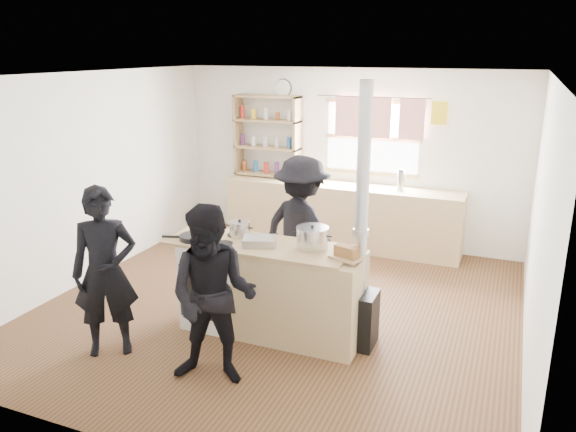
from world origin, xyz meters
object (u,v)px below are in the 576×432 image
object	(u,v)px
person_near_right	(213,297)
flue_heater	(359,282)
cooking_island	(271,290)
stockpot_stove	(240,229)
thermos	(401,181)
roast_tray	(259,241)
person_far	(302,230)
person_near_left	(105,272)
skillet_greens	(194,237)
bread_board	(347,253)
stockpot_counter	(312,238)

from	to	relation	value
person_near_right	flue_heater	bearing A→B (deg)	35.19
cooking_island	stockpot_stove	size ratio (longest dim) A/B	9.29
thermos	person_near_right	distance (m)	3.82
roast_tray	flue_heater	world-z (taller)	flue_heater
stockpot_stove	person_far	bearing A→B (deg)	60.90
person_near_left	stockpot_stove	bearing A→B (deg)	16.96
person_far	skillet_greens	bearing A→B (deg)	72.39
person_far	person_near_right	bearing A→B (deg)	107.26
skillet_greens	roast_tray	distance (m)	0.67
roast_tray	flue_heater	bearing A→B (deg)	7.54
bread_board	person_near_left	bearing A→B (deg)	-157.46
person_near_left	person_near_right	bearing A→B (deg)	-36.57
skillet_greens	bread_board	distance (m)	1.55
roast_tray	stockpot_stove	world-z (taller)	stockpot_stove
stockpot_stove	bread_board	size ratio (longest dim) A/B	0.64
stockpot_counter	person_near_left	world-z (taller)	person_near_left
stockpot_stove	bread_board	world-z (taller)	stockpot_stove
stockpot_counter	person_near_right	distance (m)	1.18
skillet_greens	person_near_right	xyz separation A→B (m)	(0.67, -0.82, -0.18)
cooking_island	person_near_left	xyz separation A→B (m)	(-1.25, -0.91, 0.33)
roast_tray	stockpot_counter	size ratio (longest dim) A/B	1.20
stockpot_stove	stockpot_counter	xyz separation A→B (m)	(0.80, -0.06, 0.03)
person_far	flue_heater	bearing A→B (deg)	159.12
roast_tray	person_far	distance (m)	0.90
thermos	bread_board	world-z (taller)	thermos
thermos	bread_board	bearing A→B (deg)	-88.19
thermos	person_far	size ratio (longest dim) A/B	0.16
thermos	person_far	world-z (taller)	person_far
stockpot_counter	skillet_greens	bearing A→B (deg)	-169.47
flue_heater	thermos	bearing A→B (deg)	93.64
skillet_greens	bread_board	bearing A→B (deg)	2.52
bread_board	skillet_greens	bearing A→B (deg)	-177.48
thermos	cooking_island	world-z (taller)	thermos
thermos	person_near_right	bearing A→B (deg)	-101.97
thermos	flue_heater	distance (m)	2.70
person_near_left	person_near_right	world-z (taller)	person_near_left
person_near_left	stockpot_counter	bearing A→B (deg)	-3.06
thermos	flue_heater	xyz separation A→B (m)	(0.17, -2.67, -0.39)
thermos	stockpot_stove	xyz separation A→B (m)	(-1.09, -2.63, -0.03)
thermos	person_near_right	xyz separation A→B (m)	(-0.79, -3.72, -0.25)
person_near_left	skillet_greens	bearing A→B (deg)	24.29
skillet_greens	bread_board	world-z (taller)	bread_board
stockpot_counter	cooking_island	bearing A→B (deg)	-167.86
person_far	person_near_left	bearing A→B (deg)	75.02
roast_tray	person_near_right	world-z (taller)	person_near_right
cooking_island	person_near_left	bearing A→B (deg)	-144.08
person_far	thermos	bearing A→B (deg)	-89.75
thermos	stockpot_counter	size ratio (longest dim) A/B	0.86
skillet_greens	person_far	bearing A→B (deg)	52.17
cooking_island	person_near_left	size ratio (longest dim) A/B	1.23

